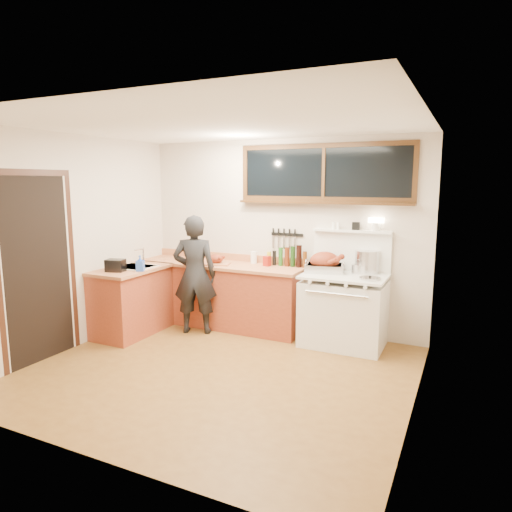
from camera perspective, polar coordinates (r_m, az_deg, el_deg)
The scene contains 20 objects.
ground_plane at distance 5.11m, azimuth -4.74°, elevation -14.34°, with size 4.00×3.50×0.02m, color brown.
room_shell at distance 4.70m, azimuth -5.01°, elevation 4.54°, with size 4.10×3.60×2.65m.
counter_back at distance 6.53m, azimuth -4.50°, elevation -4.73°, with size 2.44×0.64×1.00m.
counter_left at distance 6.39m, azimuth -15.29°, elevation -5.39°, with size 0.64×1.09×0.90m.
sink_unit at distance 6.35m, azimuth -14.86°, elevation -1.81°, with size 0.50×0.45×0.37m.
vintage_stove at distance 5.83m, azimuth 10.93°, elevation -6.47°, with size 1.02×0.74×1.59m.
back_window at distance 6.02m, azimuth 8.41°, elevation 9.47°, with size 2.32×0.13×0.77m.
left_doorway at distance 5.66m, azimuth -25.57°, elevation -1.28°, with size 0.02×1.04×2.17m.
knife_strip at distance 6.25m, azimuth 3.74°, elevation 2.62°, with size 0.46×0.03×0.28m.
man at distance 6.17m, azimuth -7.65°, elevation -2.33°, with size 0.68×0.57×1.60m.
soap_bottle at distance 6.02m, azimuth -14.28°, elevation -0.89°, with size 0.12×0.12×0.20m.
toaster at distance 6.08m, azimuth -17.16°, elevation -1.13°, with size 0.26×0.21×0.16m.
cutting_board at distance 6.35m, azimuth -5.07°, elevation -0.55°, with size 0.47×0.40×0.14m.
roast_turkey at distance 5.85m, azimuth 8.62°, elevation -0.96°, with size 0.55×0.46×0.26m.
stockpot at distance 5.89m, azimuth 13.70°, elevation -0.68°, with size 0.32×0.32×0.28m.
saucepan at distance 5.84m, azimuth 12.57°, elevation -1.57°, with size 0.15×0.27×0.11m.
pot_lid at distance 5.53m, azimuth 14.05°, elevation -2.71°, with size 0.29×0.29×0.04m.
coffee_tin at distance 6.19m, azimuth 1.40°, elevation -0.63°, with size 0.11×0.10×0.14m.
pitcher at distance 6.39m, azimuth -0.29°, elevation -0.17°, with size 0.09×0.09×0.17m.
bottle_cluster at distance 6.16m, azimuth 4.13°, elevation -0.14°, with size 0.58×0.07×0.30m.
Camera 1 is at (2.37, -4.04, 2.04)m, focal length 32.00 mm.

